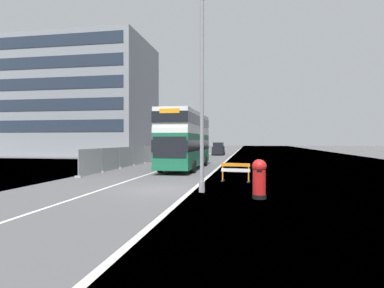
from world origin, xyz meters
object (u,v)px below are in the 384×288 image
object	(u,v)px
lamppost_foreground	(202,95)
car_oncoming_near	(185,151)
car_receding_mid	(192,150)
car_receding_far	(218,149)
roadworks_barrier	(236,170)
red_pillar_postbox	(259,177)
double_decker_bus	(186,139)

from	to	relation	value
lamppost_foreground	car_oncoming_near	world-z (taller)	lamppost_foreground
lamppost_foreground	car_receding_mid	distance (m)	33.29
car_receding_mid	car_receding_far	distance (m)	7.37
roadworks_barrier	car_oncoming_near	bearing A→B (deg)	108.87
red_pillar_postbox	lamppost_foreground	bearing A→B (deg)	155.02
car_receding_mid	car_receding_far	bearing A→B (deg)	62.89
car_receding_mid	car_receding_far	xyz separation A→B (m)	(3.36, 6.56, 0.04)
double_decker_bus	car_receding_mid	world-z (taller)	double_decker_bus
red_pillar_postbox	car_oncoming_near	distance (m)	29.08
lamppost_foreground	car_receding_mid	xyz separation A→B (m)	(-6.32, 32.48, -3.63)
double_decker_bus	lamppost_foreground	world-z (taller)	lamppost_foreground
car_receding_far	lamppost_foreground	bearing A→B (deg)	-85.66
red_pillar_postbox	car_receding_mid	world-z (taller)	car_receding_mid
car_oncoming_near	car_receding_mid	bearing A→B (deg)	90.98
red_pillar_postbox	car_receding_far	size ratio (longest dim) A/B	0.41
roadworks_barrier	car_oncoming_near	world-z (taller)	car_oncoming_near
red_pillar_postbox	car_receding_far	distance (m)	40.66
red_pillar_postbox	car_receding_far	bearing A→B (deg)	97.90
double_decker_bus	car_receding_far	distance (m)	26.74
lamppost_foreground	roadworks_barrier	distance (m)	5.88
lamppost_foreground	red_pillar_postbox	world-z (taller)	lamppost_foreground
car_receding_mid	car_oncoming_near	bearing A→B (deg)	-89.02
lamppost_foreground	red_pillar_postbox	size ratio (longest dim) A/B	5.82
red_pillar_postbox	car_receding_mid	size ratio (longest dim) A/B	0.40
red_pillar_postbox	roadworks_barrier	distance (m)	5.54
roadworks_barrier	car_receding_far	size ratio (longest dim) A/B	0.43
roadworks_barrier	lamppost_foreground	bearing A→B (deg)	-108.53
double_decker_bus	car_receding_far	bearing A→B (deg)	89.38
double_decker_bus	lamppost_foreground	distance (m)	12.94
double_decker_bus	car_receding_mid	xyz separation A→B (m)	(-3.07, 20.13, -1.61)
lamppost_foreground	car_oncoming_near	bearing A→B (deg)	103.22
double_decker_bus	car_oncoming_near	bearing A→B (deg)	101.87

